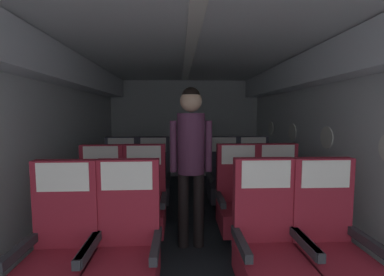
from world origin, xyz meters
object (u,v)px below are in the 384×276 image
seat_a_left_aisle (126,252)px  flight_attendant (191,149)px  seat_a_right_aisle (330,248)px  seat_b_right_window (240,204)px  seat_a_left_window (60,255)px  seat_b_left_aisle (143,205)px  seat_a_right_window (269,249)px  seat_c_right_aisle (255,181)px  seat_c_left_window (120,183)px  seat_b_right_aisle (280,203)px  seat_c_left_aisle (153,182)px  seat_b_left_window (99,207)px  seat_c_right_window (224,181)px

seat_a_left_aisle → flight_attendant: size_ratio=0.64×
seat_a_right_aisle → seat_b_right_window: bearing=114.8°
seat_a_left_window → seat_b_left_aisle: bearing=65.5°
seat_a_right_window → seat_c_right_aisle: size_ratio=1.00×
seat_c_left_window → seat_c_right_aisle: bearing=0.6°
seat_a_left_window → seat_a_right_aisle: 1.85m
seat_a_left_aisle → flight_attendant: flight_attendant is taller
seat_b_right_aisle → seat_c_left_aisle: 1.70m
seat_b_left_window → seat_c_left_window: (0.01, 0.93, 0.00)m
seat_a_right_window → seat_a_left_aisle: bearing=-179.9°
seat_b_left_aisle → seat_b_right_aisle: 1.43m
seat_b_left_aisle → seat_c_left_window: (-0.43, 0.91, 0.00)m
seat_b_right_aisle → seat_c_right_aisle: bearing=90.5°
seat_a_right_window → seat_b_right_window: size_ratio=1.00×
seat_a_left_window → seat_a_right_aisle: bearing=0.1°
seat_a_left_window → seat_b_right_aisle: size_ratio=1.00×
seat_a_left_aisle → seat_c_left_aisle: 1.85m
seat_b_right_window → seat_c_left_aisle: same height
seat_a_right_aisle → seat_b_left_aisle: size_ratio=1.00×
seat_b_left_aisle → seat_c_left_window: bearing=115.5°
seat_b_left_aisle → seat_b_right_aisle: size_ratio=1.00×
seat_a_right_aisle → seat_b_left_aisle: 1.70m
seat_a_left_window → seat_c_right_window: 2.34m
seat_a_left_aisle → seat_b_right_window: same height
seat_a_right_aisle → seat_b_right_aisle: bearing=89.6°
seat_a_left_window → seat_b_right_aisle: bearing=26.9°
seat_a_left_window → seat_a_left_aisle: 0.43m
seat_a_right_aisle → seat_b_right_aisle: size_ratio=1.00×
seat_a_right_aisle → seat_c_right_aisle: size_ratio=1.00×
seat_b_left_window → seat_b_left_aisle: (0.44, 0.02, 0.00)m
seat_c_left_window → seat_c_left_aisle: 0.44m
seat_b_left_aisle → seat_b_right_window: bearing=-0.7°
seat_b_left_aisle → flight_attendant: flight_attendant is taller
seat_c_left_aisle → seat_c_right_aisle: 1.41m
seat_b_left_window → seat_c_left_window: bearing=89.6°
seat_a_right_aisle → seat_b_right_aisle: (0.01, 0.94, 0.00)m
seat_a_right_aisle → seat_c_left_aisle: (-1.41, 1.87, 0.00)m
seat_c_right_aisle → seat_a_right_aisle: bearing=-90.0°
seat_c_right_window → seat_a_right_window: bearing=-90.1°
seat_c_left_aisle → seat_b_right_aisle: bearing=-33.1°
seat_b_left_aisle → flight_attendant: bearing=1.7°
seat_a_right_aisle → seat_b_left_window: 2.08m
seat_a_left_aisle → seat_b_right_aisle: (1.43, 0.93, 0.00)m
seat_a_left_aisle → flight_attendant: (0.49, 0.94, 0.58)m
seat_a_right_aisle → seat_a_right_window: (-0.43, 0.01, 0.00)m
seat_c_right_aisle → seat_b_right_aisle: bearing=-89.5°
seat_c_left_aisle → seat_b_left_window: bearing=-115.4°
seat_b_right_aisle → seat_c_right_aisle: size_ratio=1.00×
seat_b_right_window → seat_b_left_aisle: bearing=179.3°
seat_a_left_aisle → seat_c_right_aisle: bearing=52.6°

